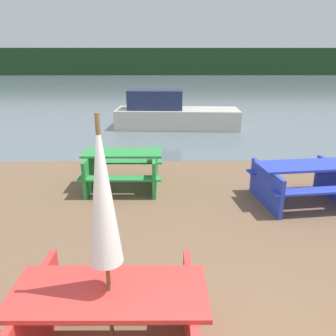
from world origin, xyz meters
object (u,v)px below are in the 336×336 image
object	(u,v)px
picnic_table_red	(111,319)
picnic_table_blue	(302,179)
picnic_table_green	(123,167)
umbrella_white	(102,194)
boat	(172,114)

from	to	relation	value
picnic_table_red	picnic_table_blue	world-z (taller)	picnic_table_red
picnic_table_green	umbrella_white	bearing A→B (deg)	-84.80
umbrella_white	boat	distance (m)	10.72
picnic_table_red	picnic_table_blue	xyz separation A→B (m)	(3.14, 3.50, -0.00)
picnic_table_red	picnic_table_green	world-z (taller)	picnic_table_green
picnic_table_green	boat	xyz separation A→B (m)	(1.22, 6.32, 0.08)
boat	umbrella_white	bearing A→B (deg)	-91.18
picnic_table_red	picnic_table_green	xyz separation A→B (m)	(-0.39, 4.31, -0.00)
picnic_table_red	umbrella_white	world-z (taller)	umbrella_white
picnic_table_blue	umbrella_white	world-z (taller)	umbrella_white
picnic_table_green	umbrella_white	xyz separation A→B (m)	(0.39, -4.31, 1.21)
umbrella_white	boat	size ratio (longest dim) A/B	0.47
picnic_table_red	umbrella_white	bearing A→B (deg)	180.00
picnic_table_green	umbrella_white	distance (m)	4.50
picnic_table_blue	picnic_table_green	world-z (taller)	picnic_table_green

